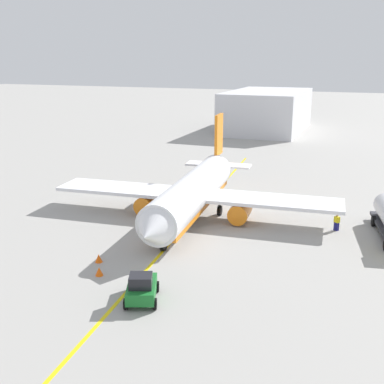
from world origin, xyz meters
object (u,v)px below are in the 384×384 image
(airplane, at_px, (193,193))
(refueling_worker, at_px, (337,223))
(pushback_tug, at_px, (142,288))
(safety_cone_nose, at_px, (99,258))
(safety_cone_wingtip, at_px, (99,271))

(airplane, height_order, refueling_worker, airplane)
(pushback_tug, height_order, safety_cone_nose, pushback_tug)
(refueling_worker, bearing_deg, safety_cone_nose, -50.47)
(pushback_tug, bearing_deg, airplane, -170.88)
(airplane, height_order, pushback_tug, airplane)
(airplane, distance_m, refueling_worker, 15.15)
(safety_cone_nose, bearing_deg, pushback_tug, 53.66)
(safety_cone_nose, relative_size, safety_cone_wingtip, 0.99)
(refueling_worker, height_order, safety_cone_wingtip, refueling_worker)
(safety_cone_wingtip, bearing_deg, pushback_tug, 63.61)
(airplane, bearing_deg, safety_cone_wingtip, -7.23)
(airplane, bearing_deg, refueling_worker, 94.87)
(refueling_worker, bearing_deg, airplane, -85.13)
(safety_cone_nose, bearing_deg, refueling_worker, 129.53)
(airplane, distance_m, safety_cone_wingtip, 16.46)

